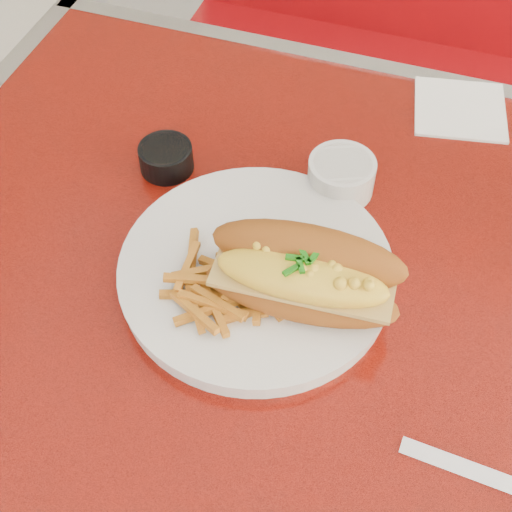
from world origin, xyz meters
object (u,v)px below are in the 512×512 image
(diner_table, at_px, (360,366))
(gravy_ramekin, at_px, (341,175))
(booth_bench_far, at_px, (427,144))
(sauce_cup_left, at_px, (166,157))
(mac_hoagie, at_px, (304,274))
(dinner_plate, at_px, (256,272))
(fork, at_px, (319,265))

(diner_table, distance_m, gravy_ramekin, 0.25)
(gravy_ramekin, bearing_deg, booth_bench_far, 83.22)
(diner_table, relative_size, sauce_cup_left, 14.95)
(mac_hoagie, bearing_deg, booth_bench_far, 81.25)
(diner_table, distance_m, dinner_plate, 0.22)
(booth_bench_far, distance_m, sauce_cup_left, 0.91)
(diner_table, relative_size, fork, 8.84)
(gravy_ramekin, bearing_deg, dinner_plate, -108.20)
(gravy_ramekin, relative_size, sauce_cup_left, 1.03)
(mac_hoagie, relative_size, fork, 1.53)
(diner_table, xyz_separation_m, booth_bench_far, (0.00, 0.81, -0.32))
(diner_table, bearing_deg, fork, 179.56)
(dinner_plate, bearing_deg, mac_hoagie, -20.00)
(booth_bench_far, distance_m, fork, 0.96)
(booth_bench_far, distance_m, mac_hoagie, 1.02)
(dinner_plate, bearing_deg, fork, 19.98)
(mac_hoagie, height_order, fork, mac_hoagie)
(fork, bearing_deg, mac_hoagie, 141.14)
(sauce_cup_left, bearing_deg, dinner_plate, -38.42)
(dinner_plate, xyz_separation_m, fork, (0.07, 0.02, 0.01))
(fork, bearing_deg, diner_table, -121.56)
(booth_bench_far, xyz_separation_m, fork, (-0.07, -0.81, 0.50))
(dinner_plate, height_order, sauce_cup_left, sauce_cup_left)
(booth_bench_far, height_order, dinner_plate, booth_bench_far)
(dinner_plate, relative_size, sauce_cup_left, 3.72)
(booth_bench_far, height_order, gravy_ramekin, booth_bench_far)
(diner_table, height_order, mac_hoagie, mac_hoagie)
(fork, bearing_deg, booth_bench_far, -35.92)
(booth_bench_far, bearing_deg, mac_hoagie, -94.95)
(dinner_plate, bearing_deg, sauce_cup_left, 141.58)
(diner_table, distance_m, mac_hoagie, 0.24)
(dinner_plate, distance_m, gravy_ramekin, 0.17)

